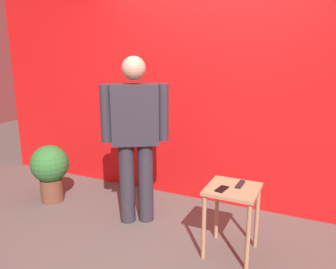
% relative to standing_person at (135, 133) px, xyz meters
% --- Properties ---
extents(ground_plane, '(12.00, 12.00, 0.00)m').
position_rel_standing_person_xyz_m(ground_plane, '(0.45, -0.51, -0.96)').
color(ground_plane, '#59544F').
extents(back_wall_red, '(6.00, 0.12, 3.34)m').
position_rel_standing_person_xyz_m(back_wall_red, '(0.45, 0.84, 0.71)').
color(back_wall_red, red).
rests_on(back_wall_red, ground_plane).
extents(standing_person, '(0.63, 0.45, 1.71)m').
position_rel_standing_person_xyz_m(standing_person, '(0.00, 0.00, 0.00)').
color(standing_person, '#2D2D38').
rests_on(standing_person, ground_plane).
extents(side_table, '(0.44, 0.44, 0.62)m').
position_rel_standing_person_xyz_m(side_table, '(1.05, -0.17, -0.46)').
color(side_table, tan).
rests_on(side_table, ground_plane).
extents(cell_phone, '(0.09, 0.15, 0.01)m').
position_rel_standing_person_xyz_m(cell_phone, '(0.98, -0.25, -0.33)').
color(cell_phone, black).
rests_on(cell_phone, side_table).
extents(tv_remote, '(0.05, 0.17, 0.02)m').
position_rel_standing_person_xyz_m(tv_remote, '(1.10, -0.09, -0.32)').
color(tv_remote, black).
rests_on(tv_remote, side_table).
extents(potted_plant, '(0.44, 0.44, 0.69)m').
position_rel_standing_person_xyz_m(potted_plant, '(-1.16, -0.02, -0.55)').
color(potted_plant, brown).
rests_on(potted_plant, ground_plane).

